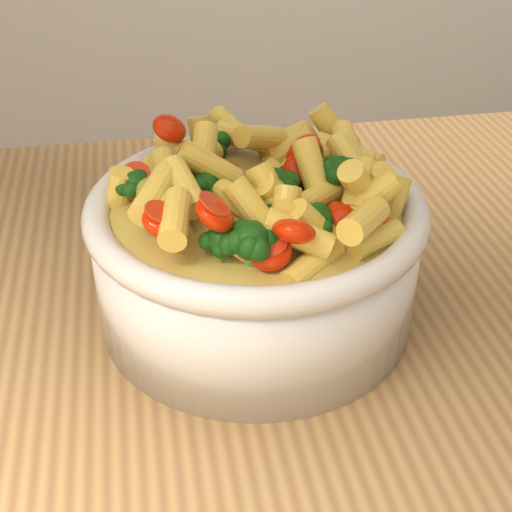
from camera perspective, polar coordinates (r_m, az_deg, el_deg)
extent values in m
cube|color=#A27C45|center=(0.51, 0.87, -10.47)|extent=(1.20, 0.80, 0.04)
cylinder|color=silver|center=(0.52, 0.00, -0.42)|extent=(0.23, 0.23, 0.09)
ellipsoid|color=silver|center=(0.54, 0.00, -2.94)|extent=(0.21, 0.21, 0.03)
torus|color=silver|center=(0.50, 0.00, 3.98)|extent=(0.24, 0.24, 0.02)
ellipsoid|color=#E1BF4C|center=(0.50, 0.00, 3.98)|extent=(0.20, 0.20, 0.02)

